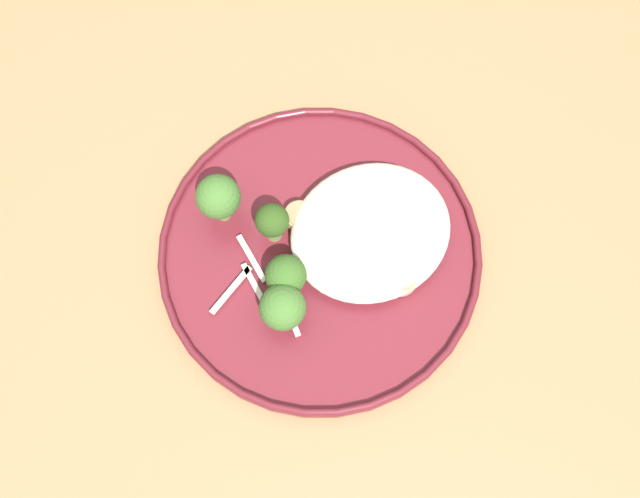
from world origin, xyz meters
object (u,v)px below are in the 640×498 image
at_px(seared_scallop_center_golden, 379,243).
at_px(broccoli_floret_left_leaning, 286,276).
at_px(broccoli_floret_rear_charred, 218,198).
at_px(broccoli_floret_right_tilted, 272,222).
at_px(seared_scallop_tilted_round, 385,205).
at_px(seared_scallop_left_edge, 363,274).
at_px(seared_scallop_right_edge, 299,216).
at_px(dinner_plate, 320,253).
at_px(seared_scallop_rear_pale, 357,230).
at_px(seared_scallop_front_small, 400,276).
at_px(broccoli_floret_split_head, 283,308).

relative_size(seared_scallop_center_golden, broccoli_floret_left_leaning, 0.62).
height_order(broccoli_floret_rear_charred, broccoli_floret_right_tilted, broccoli_floret_rear_charred).
relative_size(seared_scallop_center_golden, seared_scallop_tilted_round, 1.20).
bearing_deg(seared_scallop_left_edge, broccoli_floret_left_leaning, 157.17).
distance_m(seared_scallop_left_edge, seared_scallop_right_edge, 0.08).
relative_size(dinner_plate, seared_scallop_right_edge, 11.22).
height_order(dinner_plate, seared_scallop_rear_pale, seared_scallop_rear_pale).
height_order(seared_scallop_center_golden, broccoli_floret_right_tilted, broccoli_floret_right_tilted).
bearing_deg(broccoli_floret_left_leaning, seared_scallop_front_small, -26.03).
xyz_separation_m(seared_scallop_center_golden, broccoli_floret_left_leaning, (-0.09, 0.01, 0.02)).
bearing_deg(broccoli_floret_right_tilted, broccoli_floret_rear_charred, 129.09).
bearing_deg(seared_scallop_left_edge, broccoli_floret_right_tilted, 123.99).
distance_m(seared_scallop_left_edge, broccoli_floret_rear_charred, 0.14).
xyz_separation_m(seared_scallop_center_golden, broccoli_floret_rear_charred, (-0.11, 0.09, 0.03)).
distance_m(seared_scallop_rear_pale, seared_scallop_right_edge, 0.05).
relative_size(seared_scallop_left_edge, seared_scallop_right_edge, 1.06).
height_order(seared_scallop_rear_pale, seared_scallop_left_edge, same).
bearing_deg(broccoli_floret_rear_charred, broccoli_floret_split_head, -87.72).
distance_m(seared_scallop_left_edge, broccoli_floret_right_tilted, 0.09).
bearing_deg(seared_scallop_center_golden, broccoli_floret_right_tilted, 144.48).
distance_m(seared_scallop_rear_pale, seared_scallop_left_edge, 0.04).
bearing_deg(broccoli_floret_split_head, seared_scallop_front_small, -10.32).
xyz_separation_m(seared_scallop_rear_pale, seared_scallop_tilted_round, (0.03, 0.01, 0.00)).
height_order(seared_scallop_center_golden, broccoli_floret_rear_charred, broccoli_floret_rear_charred).
distance_m(broccoli_floret_rear_charred, broccoli_floret_split_head, 0.11).
relative_size(dinner_plate, broccoli_floret_left_leaning, 6.15).
bearing_deg(seared_scallop_front_small, seared_scallop_center_golden, 90.85).
xyz_separation_m(seared_scallop_tilted_round, broccoli_floret_rear_charred, (-0.13, 0.07, 0.03)).
distance_m(broccoli_floret_left_leaning, broccoli_floret_right_tilted, 0.05).
relative_size(seared_scallop_center_golden, seared_scallop_left_edge, 1.06).
distance_m(seared_scallop_rear_pale, seared_scallop_tilted_round, 0.03).
xyz_separation_m(dinner_plate, broccoli_floret_split_head, (-0.06, -0.04, 0.03)).
height_order(dinner_plate, broccoli_floret_left_leaning, broccoli_floret_left_leaning).
relative_size(broccoli_floret_rear_charred, broccoli_floret_right_tilted, 1.22).
bearing_deg(seared_scallop_rear_pale, broccoli_floret_split_head, -158.19).
bearing_deg(seared_scallop_center_golden, seared_scallop_front_small, -89.15).
relative_size(seared_scallop_center_golden, broccoli_floret_right_tilted, 0.58).
height_order(broccoli_floret_rear_charred, broccoli_floret_split_head, broccoli_floret_rear_charred).
xyz_separation_m(seared_scallop_tilted_round, broccoli_floret_left_leaning, (-0.11, -0.02, 0.02)).
bearing_deg(seared_scallop_left_edge, dinner_plate, 119.29).
xyz_separation_m(broccoli_floret_split_head, broccoli_floret_left_leaning, (0.02, 0.02, -0.00)).
xyz_separation_m(seared_scallop_front_small, seared_scallop_tilted_round, (0.02, 0.06, 0.00)).
height_order(seared_scallop_tilted_round, broccoli_floret_left_leaning, broccoli_floret_left_leaning).
bearing_deg(seared_scallop_right_edge, broccoli_floret_rear_charred, 146.65).
relative_size(seared_scallop_right_edge, broccoli_floret_split_head, 0.49).
bearing_deg(seared_scallop_right_edge, broccoli_floret_right_tilted, -177.82).
bearing_deg(seared_scallop_right_edge, seared_scallop_rear_pale, -42.77).
relative_size(seared_scallop_left_edge, broccoli_floret_split_head, 0.52).
relative_size(seared_scallop_tilted_round, broccoli_floret_rear_charred, 0.39).
bearing_deg(seared_scallop_left_edge, seared_scallop_tilted_round, 43.08).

